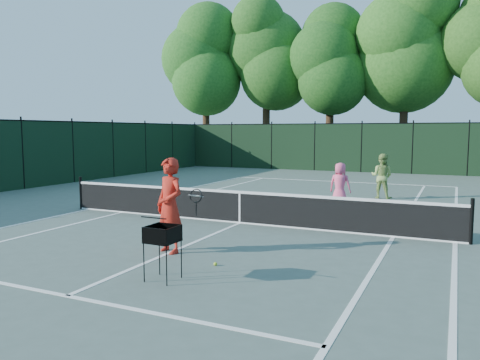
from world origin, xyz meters
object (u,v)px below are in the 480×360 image
at_px(player_green, 382,176).
at_px(loose_ball_midcourt, 215,264).
at_px(coach, 170,205).
at_px(ball_hopper, 162,235).
at_px(player_pink, 340,185).

distance_m(player_green, loose_ball_midcourt, 10.78).
bearing_deg(coach, loose_ball_midcourt, 0.96).
bearing_deg(loose_ball_midcourt, ball_hopper, -110.05).
distance_m(coach, ball_hopper, 1.89).
bearing_deg(ball_hopper, player_green, 83.36).
relative_size(coach, player_green, 1.18).
height_order(ball_hopper, loose_ball_midcourt, ball_hopper).
height_order(player_pink, player_green, player_green).
xyz_separation_m(player_green, loose_ball_midcourt, (-1.54, -10.64, -0.82)).
height_order(coach, player_pink, coach).
bearing_deg(coach, ball_hopper, -39.36).
relative_size(coach, player_pink, 1.34).
bearing_deg(player_green, ball_hopper, 90.00).
distance_m(coach, player_pink, 7.79).
bearing_deg(coach, player_pink, 97.21).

